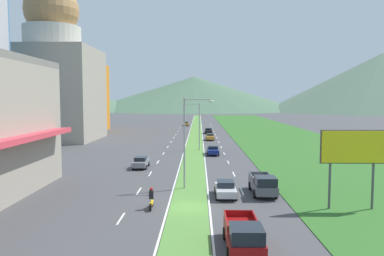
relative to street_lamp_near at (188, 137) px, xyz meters
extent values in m
plane|color=#424244|center=(0.28, -6.59, -5.32)|extent=(600.00, 600.00, 0.00)
cube|color=#518438|center=(0.28, 53.41, -5.29)|extent=(3.20, 240.00, 0.06)
cube|color=#2D6023|center=(20.88, 53.41, -5.29)|extent=(24.00, 240.00, 0.06)
cube|color=silver|center=(-4.82, -9.53, -5.31)|extent=(0.16, 2.80, 0.01)
cube|color=silver|center=(-4.82, -1.00, -5.31)|extent=(0.16, 2.80, 0.01)
cube|color=silver|center=(-4.82, 7.53, -5.31)|extent=(0.16, 2.80, 0.01)
cube|color=silver|center=(-4.82, 16.05, -5.31)|extent=(0.16, 2.80, 0.01)
cube|color=silver|center=(-4.82, 24.58, -5.31)|extent=(0.16, 2.80, 0.01)
cube|color=silver|center=(-4.82, 33.11, -5.31)|extent=(0.16, 2.80, 0.01)
cube|color=silver|center=(-4.82, 41.64, -5.31)|extent=(0.16, 2.80, 0.01)
cube|color=silver|center=(-4.82, 50.17, -5.31)|extent=(0.16, 2.80, 0.01)
cube|color=silver|center=(-4.82, 58.70, -5.31)|extent=(0.16, 2.80, 0.01)
cube|color=silver|center=(-4.82, 67.22, -5.31)|extent=(0.16, 2.80, 0.01)
cube|color=silver|center=(-4.82, 75.75, -5.31)|extent=(0.16, 2.80, 0.01)
cube|color=silver|center=(-4.82, 84.28, -5.31)|extent=(0.16, 2.80, 0.01)
cube|color=silver|center=(-4.82, 92.81, -5.31)|extent=(0.16, 2.80, 0.01)
cube|color=silver|center=(-4.82, 101.34, -5.31)|extent=(0.16, 2.80, 0.01)
cube|color=silver|center=(5.38, -9.53, -5.31)|extent=(0.16, 2.80, 0.01)
cube|color=silver|center=(5.38, -1.00, -5.31)|extent=(0.16, 2.80, 0.01)
cube|color=silver|center=(5.38, 7.53, -5.31)|extent=(0.16, 2.80, 0.01)
cube|color=silver|center=(5.38, 16.05, -5.31)|extent=(0.16, 2.80, 0.01)
cube|color=silver|center=(5.38, 24.58, -5.31)|extent=(0.16, 2.80, 0.01)
cube|color=silver|center=(5.38, 33.11, -5.31)|extent=(0.16, 2.80, 0.01)
cube|color=silver|center=(5.38, 41.64, -5.31)|extent=(0.16, 2.80, 0.01)
cube|color=silver|center=(5.38, 50.17, -5.31)|extent=(0.16, 2.80, 0.01)
cube|color=silver|center=(5.38, 58.70, -5.31)|extent=(0.16, 2.80, 0.01)
cube|color=silver|center=(5.38, 67.22, -5.31)|extent=(0.16, 2.80, 0.01)
cube|color=silver|center=(5.38, 75.75, -5.31)|extent=(0.16, 2.80, 0.01)
cube|color=silver|center=(5.38, 84.28, -5.31)|extent=(0.16, 2.80, 0.01)
cube|color=silver|center=(5.38, 92.81, -5.31)|extent=(0.16, 2.80, 0.01)
cube|color=silver|center=(5.38, 101.34, -5.31)|extent=(0.16, 2.80, 0.01)
cube|color=silver|center=(-1.47, 53.41, -5.31)|extent=(0.16, 240.00, 0.01)
cube|color=silver|center=(2.03, 53.41, -5.31)|extent=(0.16, 240.00, 0.01)
cube|color=#D83847|center=(-14.68, -7.76, 0.31)|extent=(2.82, 24.23, 0.63)
cube|color=#9E9384|center=(-31.26, 45.44, 4.85)|extent=(18.91, 18.91, 20.33)
cylinder|color=beige|center=(-31.26, 45.44, 17.36)|extent=(12.33, 12.33, 4.70)
sphere|color=#B27F4C|center=(-31.26, 45.44, 23.23)|extent=(11.74, 11.74, 11.74)
cube|color=orange|center=(-34.53, 68.78, 4.28)|extent=(16.27, 16.27, 19.19)
cone|color=#47664C|center=(-107.31, 250.46, 5.37)|extent=(132.67, 132.67, 21.39)
cone|color=#47664C|center=(-2.92, 285.02, 9.01)|extent=(185.17, 185.17, 28.66)
cone|color=#516B56|center=(137.05, 242.40, 16.32)|extent=(171.87, 171.87, 43.27)
cylinder|color=#99999E|center=(-0.34, -0.02, -0.71)|extent=(0.18, 0.18, 9.22)
cylinder|color=#99999E|center=(1.00, 0.04, 3.75)|extent=(2.68, 0.22, 0.10)
ellipsoid|color=silver|center=(2.34, 0.10, 3.55)|extent=(0.56, 0.28, 0.20)
cylinder|color=#99999E|center=(1.21, 28.26, -1.12)|extent=(0.18, 0.18, 8.39)
cylinder|color=#99999E|center=(-0.05, 28.38, 2.92)|extent=(2.53, 0.34, 0.10)
ellipsoid|color=silver|center=(-1.32, 28.50, 2.72)|extent=(0.56, 0.28, 0.20)
cylinder|color=#4C4C51|center=(11.88, -6.84, -3.36)|extent=(0.20, 0.20, 3.92)
cylinder|color=#4C4C51|center=(15.39, -6.84, -3.36)|extent=(0.20, 0.20, 3.92)
cube|color=yellow|center=(13.64, -6.94, -0.11)|extent=(5.02, 0.16, 2.58)
cube|color=#4C4C51|center=(13.64, -6.82, -0.11)|extent=(5.22, 0.08, 2.78)
cube|color=black|center=(3.70, 61.57, -4.68)|extent=(1.85, 4.70, 0.64)
cube|color=black|center=(3.70, 61.76, -4.12)|extent=(1.59, 2.07, 0.48)
cylinder|color=black|center=(4.58, 60.11, -5.00)|extent=(0.22, 0.64, 0.64)
cylinder|color=black|center=(2.81, 60.11, -5.00)|extent=(0.22, 0.64, 0.64)
cylinder|color=black|center=(4.58, 63.03, -5.00)|extent=(0.22, 0.64, 0.64)
cylinder|color=black|center=(2.81, 63.03, -5.00)|extent=(0.22, 0.64, 0.64)
cube|color=navy|center=(3.45, 23.45, -4.67)|extent=(1.80, 4.77, 0.65)
cube|color=black|center=(3.45, 23.64, -4.10)|extent=(1.54, 2.10, 0.49)
cylinder|color=black|center=(4.31, 21.97, -5.00)|extent=(0.22, 0.64, 0.64)
cylinder|color=black|center=(2.59, 21.97, -5.00)|extent=(0.22, 0.64, 0.64)
cylinder|color=black|center=(4.31, 24.92, -5.00)|extent=(0.22, 0.64, 0.64)
cylinder|color=black|center=(2.59, 24.92, -5.00)|extent=(0.22, 0.64, 0.64)
cube|color=#B2B2B7|center=(3.62, -2.93, -4.69)|extent=(1.81, 4.19, 0.62)
cube|color=black|center=(3.62, -2.76, -4.12)|extent=(1.56, 1.84, 0.51)
cylinder|color=black|center=(4.48, -4.23, -5.00)|extent=(0.22, 0.64, 0.64)
cylinder|color=black|center=(2.75, -4.23, -5.00)|extent=(0.22, 0.64, 0.64)
cylinder|color=black|center=(4.48, -1.63, -5.00)|extent=(0.22, 0.64, 0.64)
cylinder|color=black|center=(2.75, -1.63, -5.00)|extent=(0.22, 0.64, 0.64)
cube|color=#C6842D|center=(3.63, 45.14, -4.65)|extent=(1.73, 4.18, 0.70)
cube|color=black|center=(3.63, 45.31, -4.09)|extent=(1.49, 1.84, 0.42)
cylinder|color=black|center=(4.46, 43.85, -5.00)|extent=(0.22, 0.64, 0.64)
cylinder|color=black|center=(2.80, 43.85, -5.00)|extent=(0.22, 0.64, 0.64)
cylinder|color=black|center=(4.46, 46.44, -5.00)|extent=(0.22, 0.64, 0.64)
cylinder|color=black|center=(2.80, 46.44, -5.00)|extent=(0.22, 0.64, 0.64)
cube|color=slate|center=(-6.57, 11.51, -4.66)|extent=(1.73, 4.31, 0.68)
cube|color=black|center=(-6.57, 11.34, -4.07)|extent=(1.48, 1.90, 0.51)
cylinder|color=black|center=(-7.39, 12.84, -5.00)|extent=(0.22, 0.64, 0.64)
cylinder|color=black|center=(-5.74, 12.84, -5.00)|extent=(0.22, 0.64, 0.64)
cylinder|color=black|center=(-7.39, 10.17, -5.00)|extent=(0.22, 0.64, 0.64)
cylinder|color=black|center=(-5.74, 10.17, -5.00)|extent=(0.22, 0.64, 0.64)
cube|color=#C6842D|center=(-3.32, 89.61, -4.65)|extent=(1.84, 4.05, 0.71)
cube|color=black|center=(-3.32, 89.45, -4.08)|extent=(1.58, 1.78, 0.42)
cylinder|color=black|center=(-4.20, 90.86, -5.00)|extent=(0.22, 0.64, 0.64)
cylinder|color=black|center=(-2.43, 90.86, -5.00)|extent=(0.22, 0.64, 0.64)
cylinder|color=black|center=(-4.20, 88.35, -5.00)|extent=(0.22, 0.64, 0.64)
cylinder|color=black|center=(-2.43, 88.35, -5.00)|extent=(0.22, 0.64, 0.64)
cube|color=#515459|center=(7.25, -1.88, -4.52)|extent=(2.00, 5.40, 0.80)
cube|color=black|center=(7.25, -3.48, -3.72)|extent=(1.84, 2.00, 0.80)
cube|color=#515459|center=(8.19, -0.78, -3.90)|extent=(0.10, 3.20, 0.44)
cube|color=#515459|center=(6.31, -0.78, -3.90)|extent=(0.10, 3.20, 0.44)
cube|color=#515459|center=(7.25, 0.77, -3.90)|extent=(1.84, 0.10, 0.44)
cylinder|color=black|center=(8.21, -3.50, -4.92)|extent=(0.26, 0.80, 0.80)
cylinder|color=black|center=(6.29, -3.50, -4.92)|extent=(0.26, 0.80, 0.80)
cylinder|color=black|center=(8.21, -0.26, -4.92)|extent=(0.26, 0.80, 0.80)
cylinder|color=black|center=(6.29, -0.26, -4.92)|extent=(0.26, 0.80, 0.80)
cube|color=maroon|center=(3.79, -15.23, -4.52)|extent=(2.00, 5.40, 0.80)
cube|color=black|center=(3.79, -16.83, -3.72)|extent=(1.84, 2.00, 0.80)
cube|color=maroon|center=(4.73, -14.13, -3.90)|extent=(0.10, 3.20, 0.44)
cube|color=maroon|center=(2.85, -14.13, -3.90)|extent=(0.10, 3.20, 0.44)
cube|color=maroon|center=(3.79, -12.58, -3.90)|extent=(1.84, 0.10, 0.44)
cylinder|color=black|center=(4.75, -16.85, -4.92)|extent=(0.26, 0.80, 0.80)
cylinder|color=black|center=(2.83, -16.85, -4.92)|extent=(0.26, 0.80, 0.80)
cylinder|color=black|center=(4.75, -13.61, -4.92)|extent=(0.26, 0.80, 0.80)
cylinder|color=black|center=(2.83, -13.61, -4.92)|extent=(0.26, 0.80, 0.80)
cylinder|color=black|center=(-2.81, -6.18, -5.02)|extent=(0.10, 0.60, 0.60)
cylinder|color=black|center=(-2.81, -7.58, -5.02)|extent=(0.12, 0.60, 0.60)
cube|color=yellow|center=(-2.81, -6.88, -4.84)|extent=(0.20, 1.12, 0.25)
ellipsoid|color=yellow|center=(-2.81, -6.68, -4.49)|extent=(0.24, 0.44, 0.24)
cube|color=black|center=(-2.81, -6.98, -4.12)|extent=(0.36, 0.28, 0.70)
sphere|color=red|center=(-2.81, -6.93, -3.65)|extent=(0.26, 0.26, 0.26)
camera|label=1|loc=(1.12, -37.04, 3.75)|focal=34.70mm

